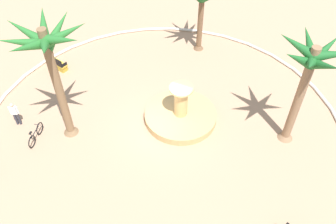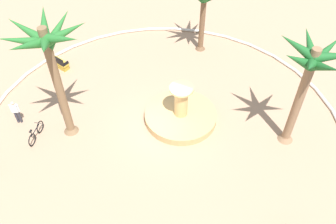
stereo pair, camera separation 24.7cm
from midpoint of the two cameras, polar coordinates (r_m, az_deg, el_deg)
The scene contains 8 objects.
ground_plane at distance 20.75m, azimuth -0.55°, elevation -2.31°, with size 80.00×80.00×0.00m, color tan.
plaza_curb at distance 20.67m, azimuth -0.55°, elevation -2.13°, with size 21.05×21.05×0.20m, color silver.
fountain at distance 20.94m, azimuth 2.39°, elevation -0.43°, with size 4.27×4.27×2.45m.
palm_tree_near_fountain at distance 17.62m, azimuth -18.31°, elevation 9.16°, with size 3.97×4.11×7.12m.
palm_tree_by_curb at distance 18.02m, azimuth 22.13°, elevation 5.95°, with size 3.54×3.72×6.43m.
bench_east at distance 25.79m, azimuth -16.91°, elevation 7.60°, with size 0.80×1.67×1.00m.
bicycle_red_frame at distance 21.18m, azimuth -20.21°, elevation -3.20°, with size 1.67×0.60×0.94m.
person_cyclist_helmet at distance 22.08m, azimuth -23.08°, elevation 0.16°, with size 0.34×0.48×1.65m.
Camera 2 is at (12.34, 6.64, 15.30)m, focal length 37.79 mm.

